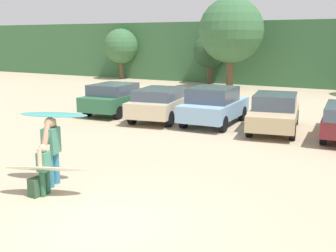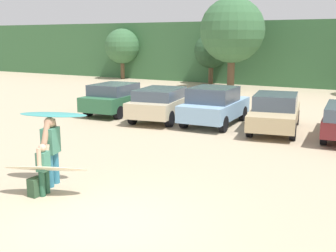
# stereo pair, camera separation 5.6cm
# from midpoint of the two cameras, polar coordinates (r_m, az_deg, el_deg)

# --- Properties ---
(ground_plane) EXTENTS (120.00, 120.00, 0.00)m
(ground_plane) POSITION_cam_midpoint_polar(r_m,az_deg,el_deg) (8.91, -8.51, -12.89)
(ground_plane) COLOR tan
(tree_ridge_back) EXTENTS (3.13, 3.13, 4.53)m
(tree_ridge_back) POSITION_cam_midpoint_polar(r_m,az_deg,el_deg) (38.87, -6.45, 10.69)
(tree_ridge_back) COLOR brown
(tree_ridge_back) RESTS_ON ground_plane
(tree_center) EXTENTS (2.76, 2.76, 4.04)m
(tree_center) POSITION_cam_midpoint_polar(r_m,az_deg,el_deg) (34.64, 5.69, 10.07)
(tree_center) COLOR brown
(tree_center) RESTS_ON ground_plane
(tree_far_right) EXTENTS (4.61, 4.61, 6.53)m
(tree_far_right) POSITION_cam_midpoint_polar(r_m,az_deg,el_deg) (30.96, 8.51, 12.68)
(tree_far_right) COLOR brown
(tree_far_right) RESTS_ON ground_plane
(parked_car_forest_green) EXTENTS (2.19, 4.52, 1.52)m
(parked_car_forest_green) POSITION_cam_midpoint_polar(r_m,az_deg,el_deg) (21.09, -6.98, 3.84)
(parked_car_forest_green) COLOR #2D6642
(parked_car_forest_green) RESTS_ON ground_plane
(parked_car_champagne) EXTENTS (2.58, 4.62, 1.48)m
(parked_car_champagne) POSITION_cam_midpoint_polar(r_m,az_deg,el_deg) (19.23, -0.98, 3.20)
(parked_car_champagne) COLOR beige
(parked_car_champagne) RESTS_ON ground_plane
(parked_car_sky_blue) EXTENTS (2.12, 4.14, 1.65)m
(parked_car_sky_blue) POSITION_cam_midpoint_polar(r_m,az_deg,el_deg) (18.31, 6.17, 2.81)
(parked_car_sky_blue) COLOR #84ADD1
(parked_car_sky_blue) RESTS_ON ground_plane
(parked_car_tan) EXTENTS (2.54, 4.78, 1.50)m
(parked_car_tan) POSITION_cam_midpoint_polar(r_m,az_deg,el_deg) (17.58, 14.19, 1.90)
(parked_car_tan) COLOR tan
(parked_car_tan) RESTS_ON ground_plane
(person_adult) EXTENTS (0.43, 0.86, 1.78)m
(person_adult) POSITION_cam_midpoint_polar(r_m,az_deg,el_deg) (11.02, -15.69, -2.79)
(person_adult) COLOR teal
(person_adult) RESTS_ON ground_plane
(person_child) EXTENTS (0.31, 0.53, 1.26)m
(person_child) POSITION_cam_midpoint_polar(r_m,az_deg,el_deg) (10.47, -16.64, -5.28)
(person_child) COLOR #26593F
(person_child) RESTS_ON ground_plane
(surfboard_teal) EXTENTS (1.86, 1.07, 0.09)m
(surfboard_teal) POSITION_cam_midpoint_polar(r_m,az_deg,el_deg) (10.95, -15.42, 1.49)
(surfboard_teal) COLOR teal
(surfboard_cream) EXTENTS (2.09, 1.33, 0.30)m
(surfboard_cream) POSITION_cam_midpoint_polar(r_m,az_deg,el_deg) (10.39, -16.32, -5.59)
(surfboard_cream) COLOR beige
(backpack_dropped) EXTENTS (0.24, 0.34, 0.45)m
(backpack_dropped) POSITION_cam_midpoint_polar(r_m,az_deg,el_deg) (10.61, -17.58, -7.90)
(backpack_dropped) COLOR #2D4C33
(backpack_dropped) RESTS_ON ground_plane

